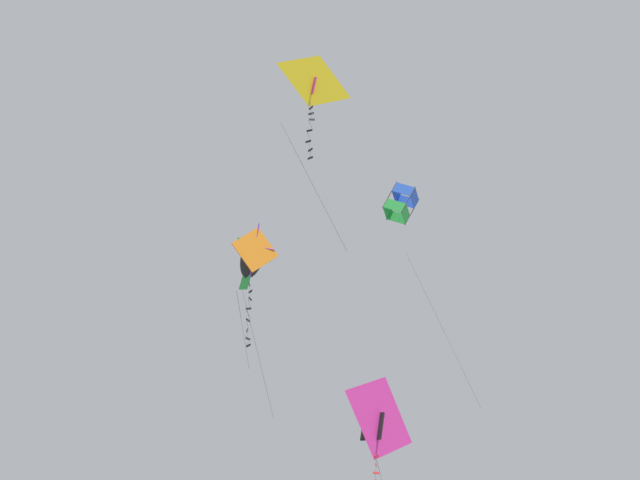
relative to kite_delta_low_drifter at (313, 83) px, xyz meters
The scene contains 5 objects.
kite_delta_low_drifter is the anchor object (origin of this frame).
kite_delta_far_centre 9.96m from the kite_delta_low_drifter, 148.66° to the left, with size 2.33×2.19×5.94m.
kite_box_near_right 8.85m from the kite_delta_low_drifter, 147.70° to the left, with size 3.31×2.74×9.18m.
kite_fish_highest 9.04m from the kite_delta_low_drifter, behind, with size 1.63×1.45×5.14m.
kite_diamond_mid_left 5.80m from the kite_delta_low_drifter, 169.68° to the right, with size 1.28×1.57×6.50m.
Camera 1 is at (28.27, -7.27, 9.26)m, focal length 61.84 mm.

